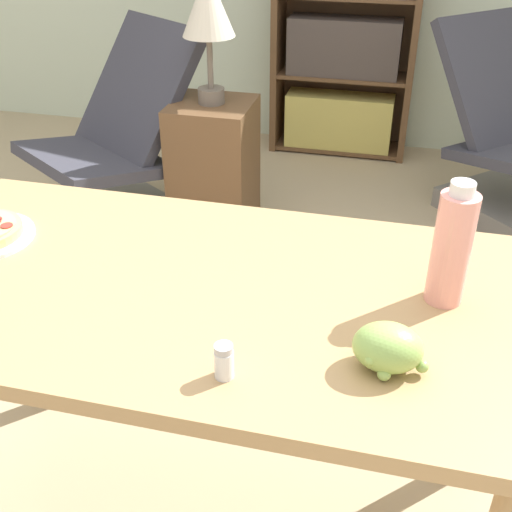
{
  "coord_description": "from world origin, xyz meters",
  "views": [
    {
      "loc": [
        0.37,
        -1.15,
        1.46
      ],
      "look_at": [
        0.11,
        -0.11,
        0.8
      ],
      "focal_mm": 45.0,
      "sensor_mm": 36.0,
      "label": 1
    }
  ],
  "objects_px": {
    "salt_shaker": "(224,361)",
    "side_table": "(214,170)",
    "lounge_chair_near": "(115,166)",
    "grape_bunch": "(387,348)",
    "lounge_chair_far": "(511,157)",
    "table_lamp": "(208,10)",
    "drink_bottle": "(452,247)",
    "bookshelf": "(345,43)"
  },
  "relations": [
    {
      "from": "lounge_chair_far",
      "to": "side_table",
      "type": "distance_m",
      "value": 1.39
    },
    {
      "from": "bookshelf",
      "to": "side_table",
      "type": "height_order",
      "value": "bookshelf"
    },
    {
      "from": "lounge_chair_far",
      "to": "table_lamp",
      "type": "height_order",
      "value": "table_lamp"
    },
    {
      "from": "grape_bunch",
      "to": "lounge_chair_far",
      "type": "xyz_separation_m",
      "value": [
        0.48,
        2.15,
        -0.5
      ]
    },
    {
      "from": "drink_bottle",
      "to": "salt_shaker",
      "type": "relative_size",
      "value": 3.86
    },
    {
      "from": "drink_bottle",
      "to": "side_table",
      "type": "bearing_deg",
      "value": 122.65
    },
    {
      "from": "lounge_chair_near",
      "to": "drink_bottle",
      "type": "bearing_deg",
      "value": -11.86
    },
    {
      "from": "grape_bunch",
      "to": "salt_shaker",
      "type": "relative_size",
      "value": 2.0
    },
    {
      "from": "salt_shaker",
      "to": "lounge_chair_near",
      "type": "distance_m",
      "value": 2.04
    },
    {
      "from": "table_lamp",
      "to": "salt_shaker",
      "type": "bearing_deg",
      "value": -72.07
    },
    {
      "from": "grape_bunch",
      "to": "drink_bottle",
      "type": "height_order",
      "value": "drink_bottle"
    },
    {
      "from": "salt_shaker",
      "to": "lounge_chair_far",
      "type": "relative_size",
      "value": 0.07
    },
    {
      "from": "salt_shaker",
      "to": "side_table",
      "type": "height_order",
      "value": "salt_shaker"
    },
    {
      "from": "drink_bottle",
      "to": "table_lamp",
      "type": "bearing_deg",
      "value": 122.65
    },
    {
      "from": "bookshelf",
      "to": "lounge_chair_far",
      "type": "bearing_deg",
      "value": -34.94
    },
    {
      "from": "bookshelf",
      "to": "table_lamp",
      "type": "xyz_separation_m",
      "value": [
        -0.42,
        -1.12,
        0.36
      ]
    },
    {
      "from": "grape_bunch",
      "to": "table_lamp",
      "type": "height_order",
      "value": "table_lamp"
    },
    {
      "from": "salt_shaker",
      "to": "table_lamp",
      "type": "distance_m",
      "value": 1.83
    },
    {
      "from": "drink_bottle",
      "to": "lounge_chair_near",
      "type": "bearing_deg",
      "value": 134.63
    },
    {
      "from": "drink_bottle",
      "to": "side_table",
      "type": "height_order",
      "value": "drink_bottle"
    },
    {
      "from": "salt_shaker",
      "to": "side_table",
      "type": "xyz_separation_m",
      "value": [
        -0.56,
        1.73,
        -0.47
      ]
    },
    {
      "from": "grape_bunch",
      "to": "lounge_chair_far",
      "type": "height_order",
      "value": "lounge_chair_far"
    },
    {
      "from": "drink_bottle",
      "to": "lounge_chair_near",
      "type": "height_order",
      "value": "drink_bottle"
    },
    {
      "from": "salt_shaker",
      "to": "lounge_chair_near",
      "type": "bearing_deg",
      "value": 121.03
    },
    {
      "from": "lounge_chair_far",
      "to": "bookshelf",
      "type": "xyz_separation_m",
      "value": [
        -0.88,
        0.61,
        0.33
      ]
    },
    {
      "from": "side_table",
      "to": "lounge_chair_far",
      "type": "bearing_deg",
      "value": 21.49
    },
    {
      "from": "grape_bunch",
      "to": "drink_bottle",
      "type": "xyz_separation_m",
      "value": [
        0.09,
        0.23,
        0.08
      ]
    },
    {
      "from": "table_lamp",
      "to": "lounge_chair_far",
      "type": "bearing_deg",
      "value": 21.49
    },
    {
      "from": "drink_bottle",
      "to": "side_table",
      "type": "relative_size",
      "value": 0.41
    },
    {
      "from": "side_table",
      "to": "table_lamp",
      "type": "distance_m",
      "value": 0.67
    },
    {
      "from": "lounge_chair_near",
      "to": "bookshelf",
      "type": "xyz_separation_m",
      "value": [
        0.88,
        1.15,
        0.33
      ]
    },
    {
      "from": "lounge_chair_near",
      "to": "side_table",
      "type": "distance_m",
      "value": 0.47
    },
    {
      "from": "grape_bunch",
      "to": "bookshelf",
      "type": "xyz_separation_m",
      "value": [
        -0.4,
        2.77,
        -0.16
      ]
    },
    {
      "from": "side_table",
      "to": "table_lamp",
      "type": "bearing_deg",
      "value": 104.04
    },
    {
      "from": "grape_bunch",
      "to": "lounge_chair_near",
      "type": "distance_m",
      "value": 2.12
    },
    {
      "from": "table_lamp",
      "to": "side_table",
      "type": "bearing_deg",
      "value": -75.96
    },
    {
      "from": "grape_bunch",
      "to": "salt_shaker",
      "type": "xyz_separation_m",
      "value": [
        -0.26,
        -0.08,
        -0.01
      ]
    },
    {
      "from": "grape_bunch",
      "to": "side_table",
      "type": "xyz_separation_m",
      "value": [
        -0.81,
        1.64,
        -0.48
      ]
    },
    {
      "from": "lounge_chair_far",
      "to": "side_table",
      "type": "bearing_deg",
      "value": 157.5
    },
    {
      "from": "lounge_chair_far",
      "to": "table_lamp",
      "type": "distance_m",
      "value": 1.55
    },
    {
      "from": "grape_bunch",
      "to": "side_table",
      "type": "distance_m",
      "value": 1.9
    },
    {
      "from": "salt_shaker",
      "to": "lounge_chair_near",
      "type": "xyz_separation_m",
      "value": [
        -1.02,
        1.7,
        -0.49
      ]
    }
  ]
}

